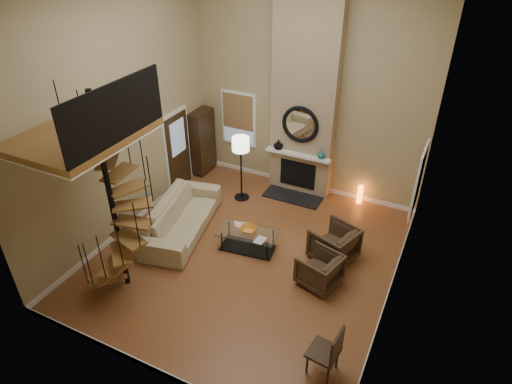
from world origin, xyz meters
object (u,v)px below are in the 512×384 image
at_px(sofa, 182,216).
at_px(coffee_table, 248,238).
at_px(hutch, 202,141).
at_px(side_chair, 329,351).
at_px(accent_lamp, 360,194).
at_px(armchair_near, 337,245).
at_px(armchair_far, 322,271).
at_px(floor_lamp, 241,149).

xyz_separation_m(sofa, coffee_table, (1.66, 0.07, -0.11)).
height_order(hutch, side_chair, hutch).
height_order(coffee_table, accent_lamp, accent_lamp).
bearing_deg(armchair_near, armchair_far, 18.18).
bearing_deg(accent_lamp, coffee_table, -120.93).
bearing_deg(accent_lamp, sofa, -138.91).
distance_m(sofa, floor_lamp, 2.19).
bearing_deg(side_chair, sofa, 152.88).
distance_m(armchair_near, accent_lamp, 2.36).
distance_m(coffee_table, floor_lamp, 2.36).
distance_m(hutch, armchair_near, 5.01).
distance_m(hutch, coffee_table, 3.78).
distance_m(armchair_near, coffee_table, 1.93).
distance_m(accent_lamp, side_chair, 5.20).
relative_size(armchair_far, floor_lamp, 0.44).
xyz_separation_m(armchair_far, side_chair, (0.74, -1.88, 0.17)).
relative_size(floor_lamp, accent_lamp, 3.64).
relative_size(armchair_near, coffee_table, 0.64).
bearing_deg(armchair_near, sofa, -60.85).
bearing_deg(floor_lamp, side_chair, -47.78).
xyz_separation_m(armchair_near, coffee_table, (-1.85, -0.53, -0.07)).
relative_size(floor_lamp, side_chair, 1.77).
bearing_deg(floor_lamp, sofa, -107.61).
bearing_deg(accent_lamp, side_chair, -80.73).
xyz_separation_m(sofa, armchair_near, (3.51, 0.60, -0.04)).
height_order(sofa, coffee_table, sofa).
relative_size(armchair_near, armchair_far, 1.14).
bearing_deg(accent_lamp, hutch, -175.77).
bearing_deg(coffee_table, armchair_far, -11.06).
bearing_deg(floor_lamp, coffee_table, -58.79).
bearing_deg(sofa, armchair_near, -92.42).
height_order(sofa, armchair_far, sofa).
height_order(floor_lamp, accent_lamp, floor_lamp).
xyz_separation_m(hutch, armchair_near, (4.54, -2.03, -0.60)).
distance_m(sofa, side_chair, 4.75).
xyz_separation_m(hutch, side_chair, (5.26, -4.80, -0.42)).
xyz_separation_m(armchair_far, floor_lamp, (-2.91, 2.13, 1.06)).
height_order(coffee_table, floor_lamp, floor_lamp).
bearing_deg(hutch, coffee_table, -43.51).
bearing_deg(armchair_far, side_chair, 36.61).
relative_size(armchair_far, accent_lamp, 1.59).
bearing_deg(hutch, sofa, -68.56).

